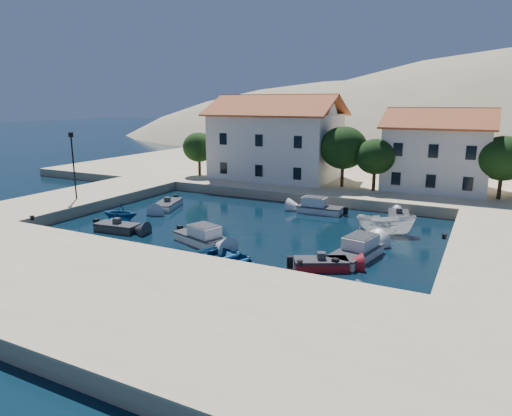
# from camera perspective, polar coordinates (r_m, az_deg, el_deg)

# --- Properties ---
(ground) EXTENTS (400.00, 400.00, 0.00)m
(ground) POSITION_cam_1_polar(r_m,az_deg,el_deg) (29.24, -9.99, -6.97)
(ground) COLOR black
(ground) RESTS_ON ground
(quay_south) EXTENTS (52.00, 12.00, 1.00)m
(quay_south) POSITION_cam_1_polar(r_m,az_deg,el_deg) (24.91, -18.46, -9.89)
(quay_south) COLOR #C7B088
(quay_south) RESTS_ON ground
(quay_west) EXTENTS (8.00, 20.00, 1.00)m
(quay_west) POSITION_cam_1_polar(r_m,az_deg,el_deg) (48.78, -20.89, 1.11)
(quay_west) COLOR #C7B088
(quay_west) RESTS_ON ground
(quay_north) EXTENTS (80.00, 36.00, 1.00)m
(quay_north) POSITION_cam_1_polar(r_m,az_deg,el_deg) (62.29, 13.08, 4.09)
(quay_north) COLOR #C7B088
(quay_north) RESTS_ON ground
(hills) EXTENTS (254.00, 176.00, 99.00)m
(hills) POSITION_cam_1_polar(r_m,az_deg,el_deg) (149.22, 27.84, -1.30)
(hills) COLOR #968A65
(hills) RESTS_ON ground
(building_left) EXTENTS (14.70, 9.45, 9.70)m
(building_left) POSITION_cam_1_polar(r_m,az_deg,el_deg) (54.89, 2.52, 8.95)
(building_left) COLOR white
(building_left) RESTS_ON quay_north
(building_mid) EXTENTS (10.50, 8.40, 8.30)m
(building_mid) POSITION_cam_1_polar(r_m,az_deg,el_deg) (51.21, 21.78, 6.93)
(building_mid) COLOR white
(building_mid) RESTS_ON quay_north
(trees) EXTENTS (37.30, 5.30, 6.45)m
(trees) POSITION_cam_1_polar(r_m,az_deg,el_deg) (49.06, 12.55, 6.86)
(trees) COLOR #382314
(trees) RESTS_ON quay_north
(lamppost) EXTENTS (0.35, 0.25, 6.22)m
(lamppost) POSITION_cam_1_polar(r_m,az_deg,el_deg) (45.71, -21.90, 5.68)
(lamppost) COLOR black
(lamppost) RESTS_ON quay_west
(bollards) EXTENTS (29.36, 9.56, 0.30)m
(bollards) POSITION_cam_1_polar(r_m,az_deg,el_deg) (30.51, -1.47, -3.64)
(bollards) COLOR black
(bollards) RESTS_ON ground
(motorboat_grey_sw) EXTENTS (3.62, 1.91, 1.25)m
(motorboat_grey_sw) POSITION_cam_1_polar(r_m,az_deg,el_deg) (37.57, -16.94, -2.33)
(motorboat_grey_sw) COLOR #303135
(motorboat_grey_sw) RESTS_ON ground
(cabin_cruiser_south) EXTENTS (4.56, 3.08, 1.60)m
(cabin_cruiser_south) POSITION_cam_1_polar(r_m,az_deg,el_deg) (33.22, -7.07, -3.54)
(cabin_cruiser_south) COLOR silver
(cabin_cruiser_south) RESTS_ON ground
(rowboat_south) EXTENTS (5.94, 5.13, 1.03)m
(rowboat_south) POSITION_cam_1_polar(r_m,az_deg,el_deg) (28.84, -3.37, -7.08)
(rowboat_south) COLOR navy
(rowboat_south) RESTS_ON ground
(motorboat_red_se) EXTENTS (3.55, 2.80, 1.25)m
(motorboat_red_se) POSITION_cam_1_polar(r_m,az_deg,el_deg) (28.30, 8.12, -6.95)
(motorboat_red_se) COLOR maroon
(motorboat_red_se) RESTS_ON ground
(cabin_cruiser_east) EXTENTS (2.77, 5.04, 1.60)m
(cabin_cruiser_east) POSITION_cam_1_polar(r_m,az_deg,el_deg) (30.35, 12.37, -5.37)
(cabin_cruiser_east) COLOR silver
(cabin_cruiser_east) RESTS_ON ground
(boat_east) EXTENTS (4.73, 2.75, 1.72)m
(boat_east) POSITION_cam_1_polar(r_m,az_deg,el_deg) (36.64, 15.83, -3.13)
(boat_east) COLOR silver
(boat_east) RESTS_ON ground
(motorboat_white_ne) EXTENTS (2.41, 3.87, 1.25)m
(motorboat_white_ne) POSITION_cam_1_polar(r_m,az_deg,el_deg) (41.07, 17.42, -1.07)
(motorboat_white_ne) COLOR silver
(motorboat_white_ne) RESTS_ON ground
(rowboat_west) EXTENTS (3.68, 3.34, 1.69)m
(rowboat_west) POSITION_cam_1_polar(r_m,az_deg,el_deg) (40.96, -16.57, -1.47)
(rowboat_west) COLOR navy
(rowboat_west) RESTS_ON ground
(motorboat_white_west) EXTENTS (2.89, 4.37, 1.25)m
(motorboat_white_west) POSITION_cam_1_polar(r_m,az_deg,el_deg) (44.54, -10.99, 0.39)
(motorboat_white_west) COLOR silver
(motorboat_white_west) RESTS_ON ground
(cabin_cruiser_north) EXTENTS (4.12, 1.83, 1.60)m
(cabin_cruiser_north) POSITION_cam_1_polar(r_m,az_deg,el_deg) (42.14, 8.02, 0.02)
(cabin_cruiser_north) COLOR silver
(cabin_cruiser_north) RESTS_ON ground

